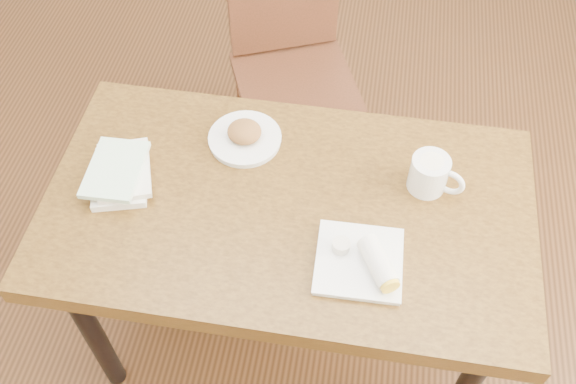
% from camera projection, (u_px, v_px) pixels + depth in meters
% --- Properties ---
extents(ground, '(4.00, 5.00, 0.01)m').
position_uv_depth(ground, '(288.00, 329.00, 2.28)').
color(ground, '#472814').
rests_on(ground, ground).
extents(table, '(1.29, 0.73, 0.75)m').
position_uv_depth(table, '(288.00, 222.00, 1.75)').
color(table, brown).
rests_on(table, ground).
extents(chair_far, '(0.55, 0.55, 0.95)m').
position_uv_depth(chair_far, '(291.00, 54.00, 2.34)').
color(chair_far, '#4B2315').
rests_on(chair_far, ground).
extents(plate_scone, '(0.21, 0.21, 0.07)m').
position_uv_depth(plate_scone, '(245.00, 136.00, 1.80)').
color(plate_scone, white).
rests_on(plate_scone, table).
extents(coffee_mug, '(0.15, 0.10, 0.10)m').
position_uv_depth(coffee_mug, '(431.00, 174.00, 1.67)').
color(coffee_mug, white).
rests_on(coffee_mug, table).
extents(plate_burrito, '(0.22, 0.22, 0.07)m').
position_uv_depth(plate_burrito, '(365.00, 262.00, 1.55)').
color(plate_burrito, white).
rests_on(plate_burrito, table).
extents(book_stack, '(0.20, 0.24, 0.05)m').
position_uv_depth(book_stack, '(120.00, 173.00, 1.71)').
color(book_stack, white).
rests_on(book_stack, table).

